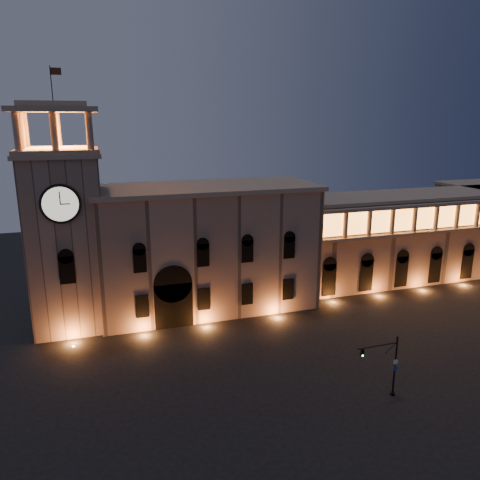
# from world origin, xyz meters

# --- Properties ---
(ground) EXTENTS (160.00, 160.00, 0.00)m
(ground) POSITION_xyz_m (0.00, 0.00, 0.00)
(ground) COLOR black
(ground) RESTS_ON ground
(government_building) EXTENTS (30.80, 12.80, 17.60)m
(government_building) POSITION_xyz_m (-2.08, 21.93, 8.77)
(government_building) COLOR #91715F
(government_building) RESTS_ON ground
(clock_tower) EXTENTS (9.80, 9.80, 32.40)m
(clock_tower) POSITION_xyz_m (-20.50, 20.98, 12.50)
(clock_tower) COLOR #91715F
(clock_tower) RESTS_ON ground
(colonnade_wing) EXTENTS (40.60, 11.50, 14.50)m
(colonnade_wing) POSITION_xyz_m (32.00, 23.92, 7.33)
(colonnade_wing) COLOR #8C6B59
(colonnade_wing) RESTS_ON ground
(traffic_light) EXTENTS (4.60, 0.49, 6.31)m
(traffic_light) POSITION_xyz_m (9.07, -5.90, 3.32)
(traffic_light) COLOR black
(traffic_light) RESTS_ON ground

